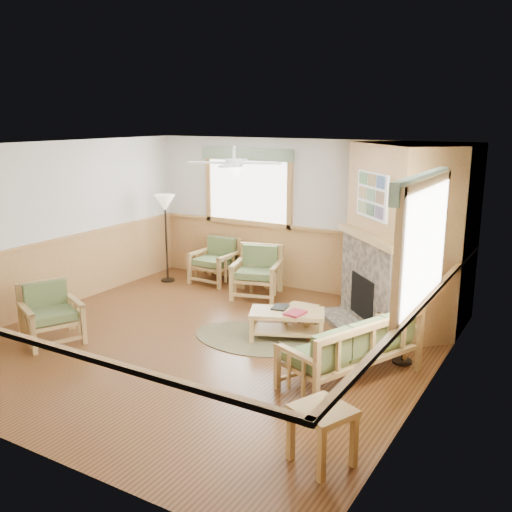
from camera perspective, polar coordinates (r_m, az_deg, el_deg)
The scene contains 24 objects.
floor at distance 8.07m, azimuth -5.03°, elevation -8.67°, with size 6.00×6.00×0.01m, color #583318.
ceiling at distance 7.47m, azimuth -5.47°, elevation 10.87°, with size 6.00×6.00×0.01m, color white.
wall_back at distance 10.20m, azimuth 4.63°, elevation 4.03°, with size 6.00×0.02×2.70m, color silver.
wall_front at distance 5.60m, azimuth -23.45°, elevation -5.33°, with size 6.00×0.02×2.70m, color silver.
wall_left at distance 9.69m, azimuth -19.85°, elevation 2.73°, with size 0.02×6.00×2.70m, color silver.
wall_right at distance 6.44m, azimuth 17.05°, elevation -2.36°, with size 0.02×6.00×2.70m, color silver.
wainscot at distance 7.88m, azimuth -5.11°, elevation -4.94°, with size 6.00×6.00×1.10m, color #AD7E46, non-canonical shape.
fireplace at distance 8.60m, azimuth 14.18°, elevation 1.82°, with size 2.20×2.20×2.70m, color #AD7E46, non-canonical shape.
window_back at distance 10.55m, azimuth -0.82°, elevation 10.85°, with size 1.90×0.16×1.50m, color white, non-canonical shape.
window_right at distance 6.04m, azimuth 17.02°, elevation 8.03°, with size 0.16×1.90×1.50m, color white, non-canonical shape.
ceiling_fan at distance 7.55m, azimuth -2.23°, elevation 10.65°, with size 1.24×1.24×0.36m, color white, non-canonical shape.
sofa at distance 6.94m, azimuth 9.48°, elevation -9.02°, with size 0.72×1.77×0.81m, color tan, non-canonical shape.
armchair_back_left at distance 10.80m, azimuth -4.16°, elevation -0.47°, with size 0.74×0.74×0.83m, color tan, non-canonical shape.
armchair_back_right at distance 9.91m, azimuth 0.08°, elevation -1.64°, with size 0.78×0.78×0.87m, color tan, non-canonical shape.
armchair_left at distance 8.44m, azimuth -19.80°, elevation -5.47°, with size 0.73×0.73×0.82m, color tan, non-canonical shape.
coffee_table at distance 8.11m, azimuth 3.12°, elevation -6.92°, with size 1.04×0.52×0.41m, color tan, non-canonical shape.
end_table_chairs at distance 10.41m, azimuth -0.42°, elevation -1.92°, with size 0.45×0.43×0.50m, color tan, non-canonical shape.
end_table_sofa at distance 5.43m, azimuth 6.64°, elevation -17.38°, with size 0.49×0.47×0.55m, color tan, non-canonical shape.
footstool at distance 8.43m, azimuth 4.49°, elevation -6.27°, with size 0.43×0.43×0.37m, color tan, non-canonical shape.
braided_rug at distance 8.18m, azimuth -0.52°, elevation -8.22°, with size 1.73×1.73×0.01m, color brown.
floor_lamp_left at distance 10.88m, azimuth -8.96°, elevation 1.76°, with size 0.38×0.38×1.67m, color black, non-canonical shape.
floor_lamp_right at distance 7.39m, azimuth 14.77°, elevation -4.43°, with size 0.38×0.38×1.64m, color black, non-canonical shape.
book_red at distance 7.92m, azimuth 3.95°, elevation -5.61°, with size 0.22×0.30×0.03m, color maroon.
book_dark at distance 8.16m, azimuth 2.43°, elevation -5.05°, with size 0.20×0.27×0.03m, color black.
Camera 1 is at (4.37, -6.05, 3.08)m, focal length 40.00 mm.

